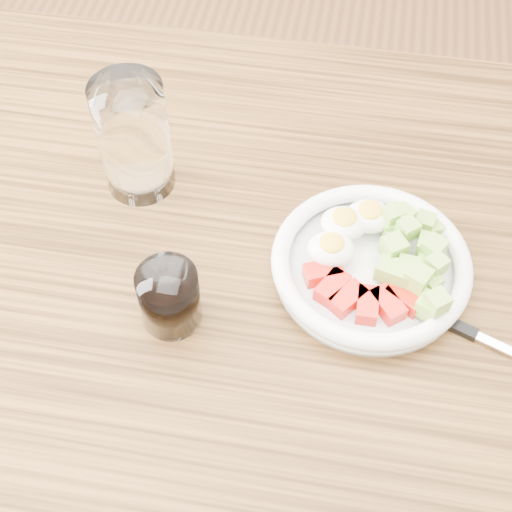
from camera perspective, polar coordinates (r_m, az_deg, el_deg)
The scene contains 6 objects.
ground at distance 1.54m, azimuth 0.32°, elevation -18.28°, with size 4.00×4.00×0.00m, color brown.
dining_table at distance 0.92m, azimuth 0.51°, elevation -5.38°, with size 1.50×0.90×0.77m.
bowl at distance 0.84m, azimuth 9.31°, elevation -0.43°, with size 0.23×0.23×0.06m.
fork at distance 0.83m, azimuth 15.89°, elevation -5.52°, with size 0.20×0.09×0.01m.
water_glass at distance 0.89m, azimuth -9.75°, elevation 9.30°, with size 0.09×0.09×0.16m, color white.
coffee_glass at distance 0.78m, azimuth -6.94°, elevation -3.33°, with size 0.07×0.07×0.08m.
Camera 1 is at (0.07, -0.47, 1.46)m, focal length 50.00 mm.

